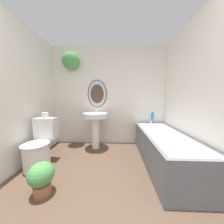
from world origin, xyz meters
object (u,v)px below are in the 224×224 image
at_px(shampoo_bottle, 153,117).
at_px(potted_plant, 41,177).
at_px(toilet, 40,147).
at_px(toilet_paper_roll, 45,115).
at_px(bathtub, 164,148).
at_px(pedestal_sink, 95,123).

relative_size(shampoo_bottle, potted_plant, 0.51).
bearing_deg(toilet, shampoo_bottle, 22.83).
height_order(shampoo_bottle, toilet_paper_roll, toilet_paper_roll).
bearing_deg(potted_plant, toilet, 125.84).
relative_size(toilet, bathtub, 0.47).
bearing_deg(bathtub, potted_plant, -157.50).
height_order(pedestal_sink, potted_plant, pedestal_sink).
distance_m(pedestal_sink, shampoo_bottle, 1.35).
bearing_deg(toilet_paper_roll, potted_plant, -61.99).
height_order(toilet, bathtub, toilet).
bearing_deg(toilet, potted_plant, -54.16).
relative_size(toilet, toilet_paper_roll, 7.20).
bearing_deg(potted_plant, toilet_paper_roll, 118.01).
relative_size(shampoo_bottle, toilet_paper_roll, 1.82).
distance_m(bathtub, toilet_paper_roll, 2.18).
height_order(toilet, potted_plant, toilet).
relative_size(potted_plant, toilet_paper_roll, 3.61).
xyz_separation_m(potted_plant, toilet_paper_roll, (-0.41, 0.76, 0.62)).
bearing_deg(shampoo_bottle, potted_plant, -139.90).
bearing_deg(shampoo_bottle, bathtub, -92.40).
distance_m(toilet, shampoo_bottle, 2.35).
bearing_deg(toilet_paper_roll, toilet, -90.00).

